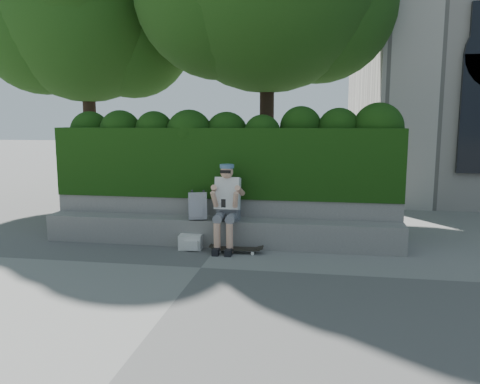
% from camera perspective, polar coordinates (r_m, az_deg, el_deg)
% --- Properties ---
extents(ground, '(80.00, 80.00, 0.00)m').
position_cam_1_polar(ground, '(6.76, -4.79, -9.18)').
color(ground, slate).
rests_on(ground, ground).
extents(bench_ledge, '(6.00, 0.45, 0.45)m').
position_cam_1_polar(bench_ledge, '(7.87, -2.59, -4.88)').
color(bench_ledge, gray).
rests_on(bench_ledge, ground).
extents(planter_wall, '(6.00, 0.50, 0.75)m').
position_cam_1_polar(planter_wall, '(8.29, -1.92, -3.11)').
color(planter_wall, gray).
rests_on(planter_wall, ground).
extents(hedge, '(6.00, 1.00, 1.20)m').
position_cam_1_polar(hedge, '(8.37, -1.65, 3.75)').
color(hedge, black).
rests_on(hedge, planter_wall).
extents(tree_right, '(4.35, 4.35, 6.89)m').
position_cam_1_polar(tree_right, '(13.17, -18.38, 19.81)').
color(tree_right, black).
rests_on(tree_right, ground).
extents(person, '(0.40, 0.76, 1.38)m').
position_cam_1_polar(person, '(7.55, -1.60, -1.36)').
color(person, slate).
rests_on(person, ground).
extents(skateboard, '(0.76, 0.22, 0.08)m').
position_cam_1_polar(skateboard, '(7.44, -0.46, -6.95)').
color(skateboard, black).
rests_on(skateboard, ground).
extents(backpack_plaid, '(0.34, 0.24, 0.45)m').
position_cam_1_polar(backpack_plaid, '(7.76, -5.19, -1.72)').
color(backpack_plaid, '#B9B8BD').
rests_on(backpack_plaid, bench_ledge).
extents(backpack_ground, '(0.38, 0.28, 0.24)m').
position_cam_1_polar(backpack_ground, '(7.69, -6.02, -6.06)').
color(backpack_ground, beige).
rests_on(backpack_ground, ground).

